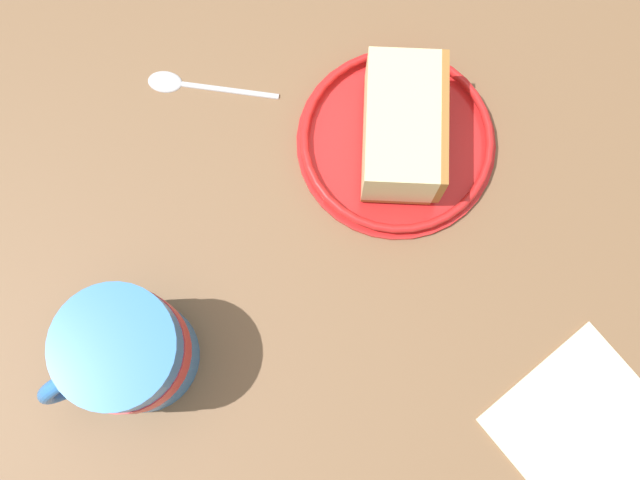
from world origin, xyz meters
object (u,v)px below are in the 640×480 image
small_plate (396,141)px  cake_slice (404,128)px  teaspoon (184,83)px  tea_mug (127,352)px  folded_napkin (590,436)px

small_plate → cake_slice: bearing=135.9°
small_plate → cake_slice: cake_slice is taller
teaspoon → cake_slice: bearing=122.0°
cake_slice → tea_mug: tea_mug is taller
folded_napkin → teaspoon: bearing=-83.6°
folded_napkin → tea_mug: bearing=-51.3°
small_plate → folded_napkin: size_ratio=1.30×
small_plate → teaspoon: bearing=-58.2°
tea_mug → folded_napkin: bearing=128.7°
tea_mug → teaspoon: tea_mug is taller
small_plate → teaspoon: small_plate is taller
tea_mug → teaspoon: size_ratio=1.22×
cake_slice → small_plate: bearing=-44.1°
small_plate → tea_mug: size_ratio=1.45×
teaspoon → folded_napkin: (-4.92, 43.70, -0.05)cm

